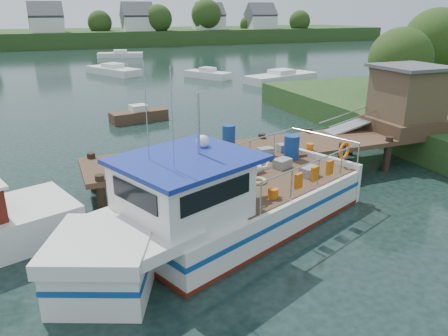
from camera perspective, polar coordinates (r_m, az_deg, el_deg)
name	(u,v)px	position (r m, az deg, el deg)	size (l,w,h in m)	color
ground_plane	(232,183)	(18.46, 1.11, -1.92)	(160.00, 160.00, 0.00)	black
far_shore	(74,35)	(98.44, -19.02, 16.15)	(140.00, 42.55, 9.22)	#28451C
dock	(363,117)	(21.13, 17.69, 6.34)	(16.60, 3.00, 4.78)	#473221
lobster_boat	(219,209)	(13.67, -0.62, -5.38)	(11.43, 6.95, 5.68)	silver
moored_rowboat	(139,115)	(29.31, -11.06, 6.81)	(3.84, 1.84, 1.07)	#473221
moored_far	(120,55)	(70.81, -13.37, 14.21)	(7.10, 3.97, 1.15)	silver
moored_b	(208,74)	(47.49, -2.15, 12.14)	(4.22, 5.38, 1.15)	silver
moored_c	(281,77)	(45.42, 7.50, 11.67)	(8.29, 4.67, 1.24)	silver
moored_d	(113,70)	(51.87, -14.27, 12.26)	(5.49, 7.64, 1.24)	silver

